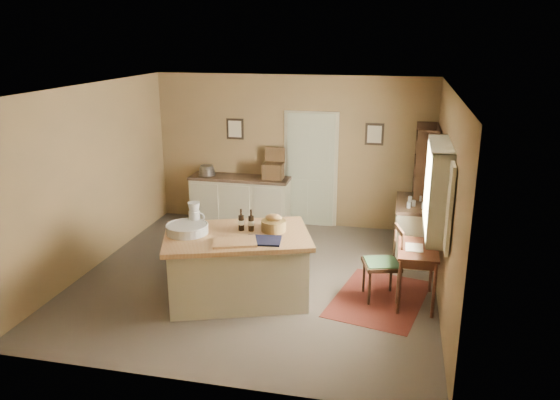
% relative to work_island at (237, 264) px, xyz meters
% --- Properties ---
extents(ground, '(5.00, 5.00, 0.00)m').
position_rel_work_island_xyz_m(ground, '(0.10, 0.64, -0.48)').
color(ground, brown).
rests_on(ground, ground).
extents(wall_back, '(5.00, 0.10, 2.70)m').
position_rel_work_island_xyz_m(wall_back, '(0.10, 3.14, 0.87)').
color(wall_back, olive).
rests_on(wall_back, ground).
extents(wall_front, '(5.00, 0.10, 2.70)m').
position_rel_work_island_xyz_m(wall_front, '(0.10, -1.86, 0.87)').
color(wall_front, olive).
rests_on(wall_front, ground).
extents(wall_left, '(0.10, 5.00, 2.70)m').
position_rel_work_island_xyz_m(wall_left, '(-2.40, 0.64, 0.87)').
color(wall_left, olive).
rests_on(wall_left, ground).
extents(wall_right, '(0.10, 5.00, 2.70)m').
position_rel_work_island_xyz_m(wall_right, '(2.60, 0.64, 0.87)').
color(wall_right, olive).
rests_on(wall_right, ground).
extents(ceiling, '(5.00, 5.00, 0.00)m').
position_rel_work_island_xyz_m(ceiling, '(0.10, 0.64, 2.22)').
color(ceiling, silver).
rests_on(ceiling, wall_back).
extents(door, '(0.97, 0.06, 2.11)m').
position_rel_work_island_xyz_m(door, '(0.45, 3.11, 0.57)').
color(door, '#B5BB9C').
rests_on(door, ground).
extents(framed_prints, '(2.82, 0.02, 0.38)m').
position_rel_work_island_xyz_m(framed_prints, '(0.30, 3.12, 1.24)').
color(framed_prints, black).
rests_on(framed_prints, ground).
extents(window, '(0.25, 1.99, 1.12)m').
position_rel_work_island_xyz_m(window, '(2.52, 0.44, 1.07)').
color(window, beige).
rests_on(window, ground).
extents(work_island, '(2.14, 1.75, 1.20)m').
position_rel_work_island_xyz_m(work_island, '(0.00, 0.00, 0.00)').
color(work_island, beige).
rests_on(work_island, ground).
extents(sideboard, '(1.82, 0.52, 1.18)m').
position_rel_work_island_xyz_m(sideboard, '(-0.79, 2.84, -0.00)').
color(sideboard, beige).
rests_on(sideboard, ground).
extents(rug, '(1.42, 1.80, 0.01)m').
position_rel_work_island_xyz_m(rug, '(1.85, 0.38, -0.48)').
color(rug, '#571A17').
rests_on(rug, ground).
extents(writing_desk, '(0.50, 0.81, 0.82)m').
position_rel_work_island_xyz_m(writing_desk, '(2.30, 0.38, 0.18)').
color(writing_desk, '#3A1C12').
rests_on(writing_desk, ground).
extents(desk_chair, '(0.56, 0.56, 0.97)m').
position_rel_work_island_xyz_m(desk_chair, '(1.85, 0.40, 0.01)').
color(desk_chair, black).
rests_on(desk_chair, ground).
extents(right_cabinet, '(0.62, 1.11, 0.99)m').
position_rel_work_island_xyz_m(right_cabinet, '(2.30, 1.95, -0.02)').
color(right_cabinet, beige).
rests_on(right_cabinet, ground).
extents(shelving_unit, '(0.34, 0.90, 2.00)m').
position_rel_work_island_xyz_m(shelving_unit, '(2.45, 2.46, 0.52)').
color(shelving_unit, black).
rests_on(shelving_unit, ground).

